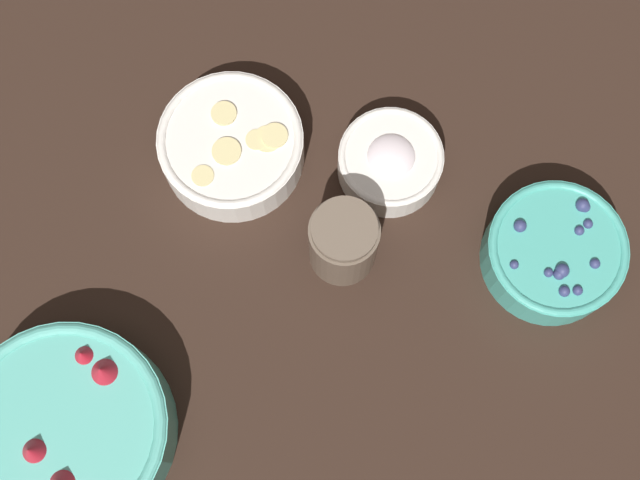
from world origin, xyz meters
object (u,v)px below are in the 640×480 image
(bowl_strawberries, at_px, (67,430))
(bowl_blueberries, at_px, (554,252))
(jar_chocolate, at_px, (343,243))
(bowl_bananas, at_px, (232,145))
(bowl_cream, at_px, (390,161))

(bowl_strawberries, xyz_separation_m, bowl_blueberries, (0.43, -0.37, -0.01))
(bowl_strawberries, xyz_separation_m, jar_chocolate, (0.32, -0.16, 0.01))
(bowl_blueberries, height_order, jar_chocolate, jar_chocolate)
(bowl_bananas, bearing_deg, bowl_blueberries, -80.84)
(bowl_strawberries, height_order, bowl_blueberries, bowl_strawberries)
(bowl_strawberries, height_order, bowl_cream, bowl_strawberries)
(bowl_cream, relative_size, jar_chocolate, 1.12)
(bowl_cream, bearing_deg, bowl_blueberries, -92.92)
(bowl_bananas, relative_size, bowl_cream, 1.39)
(bowl_cream, bearing_deg, bowl_bananas, 113.07)
(bowl_blueberries, height_order, bowl_bananas, bowl_blueberries)
(bowl_blueberries, relative_size, bowl_cream, 1.28)
(bowl_strawberries, bearing_deg, jar_chocolate, -26.64)
(bowl_blueberries, xyz_separation_m, bowl_bananas, (-0.06, 0.38, -0.00))
(bowl_strawberries, bearing_deg, bowl_blueberries, -41.12)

